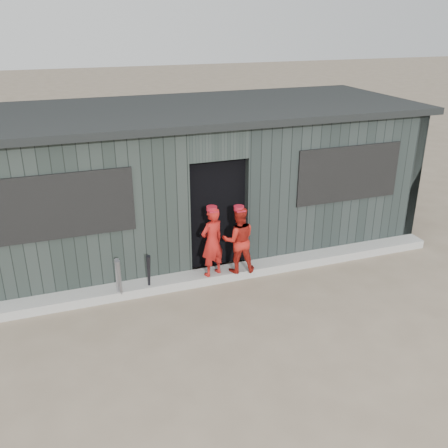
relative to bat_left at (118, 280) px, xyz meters
name	(u,v)px	position (x,y,z in m)	size (l,w,h in m)	color
ground	(267,338)	(1.79, -1.67, -0.38)	(80.00, 80.00, 0.00)	#766551
curb	(224,274)	(1.79, 0.15, -0.30)	(8.00, 0.36, 0.15)	#9F9E99
bat_left	(118,280)	(0.00, 0.00, 0.00)	(0.07, 0.07, 0.75)	gray
bat_mid	(120,281)	(0.03, -0.07, 0.01)	(0.07, 0.07, 0.79)	slate
bat_right	(149,274)	(0.49, 0.02, -0.01)	(0.07, 0.07, 0.74)	black
player_red_left	(212,242)	(1.56, 0.07, 0.36)	(0.43, 0.28, 1.18)	#AD1915
player_red_right	(239,240)	(2.01, 0.05, 0.34)	(0.55, 0.43, 1.14)	#AB1E15
player_grey_back	(234,226)	(2.19, 0.76, 0.28)	(0.64, 0.42, 1.31)	#A2A2A2
dugout	(194,177)	(1.79, 1.84, 0.91)	(8.30, 3.30, 2.62)	black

